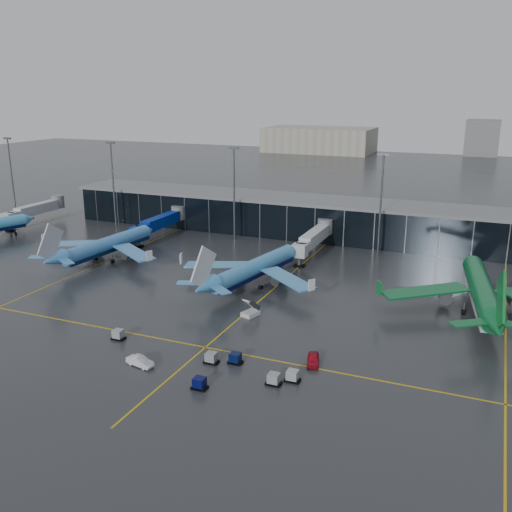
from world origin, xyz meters
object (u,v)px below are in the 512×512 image
at_px(mobile_airstair, 250,312).
at_px(service_van_red, 313,359).
at_px(airliner_klm_near, 255,258).
at_px(airliner_arkefly, 108,236).
at_px(service_van_white, 140,361).
at_px(baggage_carts, 219,364).
at_px(airliner_aer_lingus, 483,278).

bearing_deg(mobile_airstair, service_van_red, -22.62).
bearing_deg(airliner_klm_near, service_van_red, -43.14).
bearing_deg(airliner_arkefly, service_van_white, -44.10).
bearing_deg(service_van_white, service_van_red, -55.23).
distance_m(airliner_arkefly, baggage_carts, 65.18).
bearing_deg(service_van_red, service_van_white, -171.49).
xyz_separation_m(mobile_airstair, service_van_white, (-7.45, -24.87, -0.01)).
relative_size(airliner_klm_near, service_van_red, 8.59).
bearing_deg(airliner_klm_near, baggage_carts, -64.63).
xyz_separation_m(airliner_klm_near, mobile_airstair, (6.07, -16.46, -5.18)).
xyz_separation_m(airliner_aer_lingus, mobile_airstair, (-39.01, -18.53, -6.01)).
distance_m(airliner_aer_lingus, service_van_white, 63.86).
relative_size(airliner_klm_near, service_van_white, 8.40).
height_order(baggage_carts, service_van_red, baggage_carts).
bearing_deg(service_van_red, airliner_klm_near, 110.72).
bearing_deg(airliner_aer_lingus, airliner_klm_near, 174.27).
bearing_deg(airliner_klm_near, service_van_white, -81.56).
distance_m(service_van_red, service_van_white, 26.29).
height_order(airliner_aer_lingus, mobile_airstair, airliner_aer_lingus).
distance_m(airliner_aer_lingus, mobile_airstair, 43.61).
xyz_separation_m(airliner_klm_near, baggage_carts, (10.08, -37.56, -5.19)).
bearing_deg(airliner_arkefly, baggage_carts, -34.26).
bearing_deg(airliner_klm_near, mobile_airstair, -59.40).
xyz_separation_m(airliner_aer_lingus, baggage_carts, (-35.01, -39.63, -6.02)).
xyz_separation_m(baggage_carts, service_van_white, (-11.46, -3.77, 0.00)).
bearing_deg(airliner_aer_lingus, baggage_carts, -139.82).
bearing_deg(airliner_arkefly, airliner_aer_lingus, 3.88).
xyz_separation_m(airliner_arkefly, baggage_carts, (50.52, -40.84, -5.27)).
xyz_separation_m(baggage_carts, service_van_red, (12.50, 7.05, 0.01)).
distance_m(airliner_klm_near, airliner_aer_lingus, 45.14).
relative_size(airliner_klm_near, mobile_airstair, 10.41).
distance_m(airliner_arkefly, service_van_white, 59.52).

